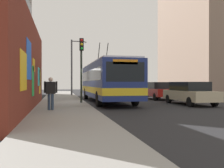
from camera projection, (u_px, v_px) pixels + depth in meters
The scene contains 11 objects.
ground_plane at pixel (85, 104), 17.96m from camera, with size 80.00×80.00×0.00m, color #232326.
sidewalk_slab at pixel (63, 103), 17.62m from camera, with size 48.00×3.20×0.15m, color gray.
graffiti_wall at pixel (30, 66), 13.11m from camera, with size 13.55×0.32×4.85m.
building_far_right at pixel (200, 36), 33.82m from camera, with size 13.90×6.52×15.81m.
city_bus at pixel (106, 80), 19.54m from camera, with size 11.43×2.68×4.85m.
parked_car_champagne at pixel (189, 93), 17.20m from camera, with size 4.71×1.91×1.58m.
parked_car_red at pixel (157, 90), 22.83m from camera, with size 4.47×1.79×1.58m.
parked_car_navy at pixel (137, 89), 28.80m from camera, with size 4.13×1.86×1.58m.
pedestrian_near_wall at pixel (51, 91), 12.46m from camera, with size 0.22×0.66×1.64m.
traffic_light at pixel (81, 59), 17.05m from camera, with size 0.49×0.28×4.44m.
street_lamp at pixel (74, 63), 27.65m from camera, with size 0.44×1.75×6.16m.
Camera 1 is at (-17.96, 1.91, 1.51)m, focal length 39.79 mm.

